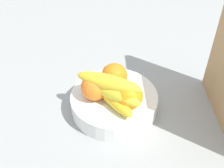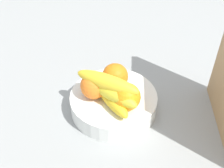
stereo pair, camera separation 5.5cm
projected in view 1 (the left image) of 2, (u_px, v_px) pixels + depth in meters
The scene contains 6 objects.
ground_plane at pixel (113, 123), 77.09cm from camera, with size 180.00×140.00×3.00cm, color #929694.
fruit_bowl at pixel (112, 102), 77.31cm from camera, with size 23.39×23.39×5.16cm, color white.
orange_front_left at pixel (112, 76), 76.03cm from camera, with size 7.10×7.10×7.10cm, color orange.
orange_front_right at pixel (94, 87), 72.82cm from camera, with size 7.10×7.10×7.10cm, color orange.
orange_center at pixel (128, 95), 70.65cm from camera, with size 7.10×7.10×7.10cm, color orange.
banana_bunch at pixel (110, 90), 70.97cm from camera, with size 16.27×17.42×8.40cm.
Camera 1 is at (50.84, 0.16, 57.41)cm, focal length 45.54 mm.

